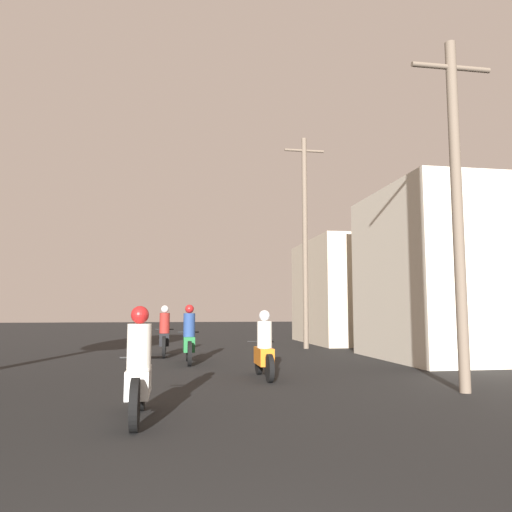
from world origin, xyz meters
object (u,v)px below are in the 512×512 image
Objects in this scene: motorcycle_black at (164,336)px; utility_pole_far at (305,237)px; motorcycle_green at (189,340)px; utility_pole_near at (457,203)px; motorcycle_white at (139,374)px; motorcycle_orange at (264,351)px; building_right_near at (453,274)px; building_right_far at (351,292)px.

motorcycle_black is 0.26× the size of utility_pole_far.
utility_pole_near is (4.71, -5.74, 2.81)m from motorcycle_green.
motorcycle_orange is at bearing 54.59° from motorcycle_white.
motorcycle_green is at bearing 178.83° from building_right_near.
building_right_far is 13.59m from utility_pole_near.
motorcycle_green is (-1.51, 3.29, 0.05)m from motorcycle_orange.
building_right_near is (7.94, -0.16, 1.91)m from motorcycle_green.
utility_pole_far reaches higher than building_right_far.
motorcycle_white is 1.04× the size of motorcycle_orange.
utility_pole_far is at bearing 65.97° from motorcycle_orange.
motorcycle_black is at bearing 85.91° from motorcycle_white.
motorcycle_green is at bearing -134.90° from utility_pole_far.
utility_pole_near is 10.39m from utility_pole_far.
motorcycle_green is at bearing 129.38° from utility_pole_near.
motorcycle_orange is at bearing -61.34° from motorcycle_green.
utility_pole_far is (5.49, 11.69, 3.70)m from motorcycle_white.
building_right_near is 0.86× the size of building_right_far.
motorcycle_black reaches higher than motorcycle_white.
building_right_near is at bearing -54.95° from utility_pole_far.
motorcycle_white is 16.91m from building_right_far.
building_right_far reaches higher than motorcycle_green.
motorcycle_black is 9.83m from building_right_far.
motorcycle_black is 9.20m from building_right_near.
utility_pole_near is at bearing 10.49° from motorcycle_white.
motorcycle_orange is at bearing -77.09° from motorcycle_black.
motorcycle_black is 0.33× the size of utility_pole_near.
motorcycle_green is at bearing -81.74° from motorcycle_black.
motorcycle_orange is 0.88× the size of motorcycle_black.
utility_pole_far is (-2.89, -2.90, 2.03)m from building_right_far.
motorcycle_green is 2.43m from motorcycle_black.
motorcycle_white is 0.92× the size of motorcycle_black.
utility_pole_far is (5.30, 2.28, 3.67)m from motorcycle_black.
utility_pole_far reaches higher than building_right_near.
utility_pole_far is at bearing -134.97° from building_right_far.
building_right_near reaches higher than motorcycle_green.
motorcycle_white is 6.43m from utility_pole_near.
motorcycle_green reaches higher than motorcycle_white.
motorcycle_black reaches higher than motorcycle_orange.
motorcycle_white is at bearing -166.57° from utility_pole_near.
motorcycle_white is at bearing -93.22° from motorcycle_green.
motorcycle_green is at bearing -134.92° from building_right_far.
utility_pole_near reaches higher than building_right_near.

